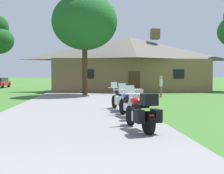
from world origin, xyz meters
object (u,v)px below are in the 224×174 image
(motorcycle_red_nearest_to_camera, at_px, (142,112))
(bystander_gray_shirt_near_lodge, at_px, (161,84))
(motorcycle_blue_second_in_row, at_px, (130,103))
(motorcycle_black_farthest_in_row, at_px, (121,99))
(tree_by_lodge_front, at_px, (85,14))
(bystander_white_shirt_beside_signpost, at_px, (161,85))

(motorcycle_red_nearest_to_camera, relative_size, bystander_gray_shirt_near_lodge, 1.24)
(bystander_gray_shirt_near_lodge, bearing_deg, motorcycle_red_nearest_to_camera, -15.09)
(motorcycle_blue_second_in_row, relative_size, motorcycle_black_farthest_in_row, 1.00)
(bystander_gray_shirt_near_lodge, relative_size, tree_by_lodge_front, 0.16)
(bystander_white_shirt_beside_signpost, bearing_deg, motorcycle_blue_second_in_row, -8.32)
(motorcycle_blue_second_in_row, height_order, bystander_gray_shirt_near_lodge, bystander_gray_shirt_near_lodge)
(bystander_gray_shirt_near_lodge, bearing_deg, bystander_white_shirt_beside_signpost, -13.42)
(motorcycle_blue_second_in_row, xyz_separation_m, bystander_gray_shirt_near_lodge, (5.18, 14.50, 0.31))
(bystander_white_shirt_beside_signpost, bearing_deg, motorcycle_red_nearest_to_camera, -4.65)
(motorcycle_red_nearest_to_camera, relative_size, motorcycle_blue_second_in_row, 1.00)
(motorcycle_blue_second_in_row, xyz_separation_m, tree_by_lodge_front, (-1.79, 13.15, 6.22))
(motorcycle_black_farthest_in_row, distance_m, tree_by_lodge_front, 12.74)
(motorcycle_black_farthest_in_row, bearing_deg, tree_by_lodge_front, 87.39)
(bystander_gray_shirt_near_lodge, height_order, tree_by_lodge_front, tree_by_lodge_front)
(motorcycle_blue_second_in_row, bearing_deg, bystander_white_shirt_beside_signpost, 56.78)
(tree_by_lodge_front, bearing_deg, motorcycle_black_farthest_in_row, -81.31)
(tree_by_lodge_front, bearing_deg, bystander_white_shirt_beside_signpost, -23.27)
(motorcycle_black_farthest_in_row, relative_size, bystander_gray_shirt_near_lodge, 1.24)
(motorcycle_red_nearest_to_camera, bearing_deg, bystander_gray_shirt_near_lodge, 62.15)
(tree_by_lodge_front, bearing_deg, motorcycle_blue_second_in_row, -82.26)
(motorcycle_red_nearest_to_camera, bearing_deg, motorcycle_blue_second_in_row, 77.12)
(motorcycle_black_farthest_in_row, distance_m, bystander_gray_shirt_near_lodge, 13.42)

